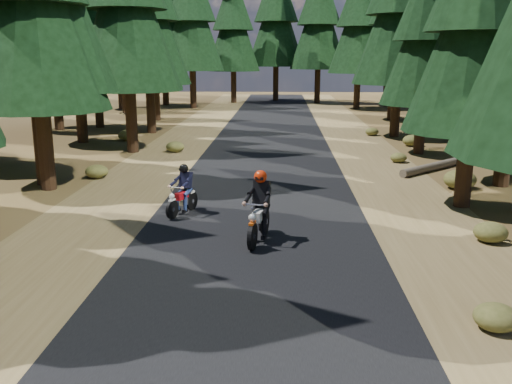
# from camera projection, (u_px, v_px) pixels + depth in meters

# --- Properties ---
(ground) EXTENTS (120.00, 120.00, 0.00)m
(ground) POSITION_uv_depth(u_px,v_px,m) (253.00, 254.00, 13.05)
(ground) COLOR #433018
(ground) RESTS_ON ground
(road) EXTENTS (6.00, 100.00, 0.01)m
(road) POSITION_uv_depth(u_px,v_px,m) (261.00, 200.00, 17.91)
(road) COLOR black
(road) RESTS_ON ground
(shoulder_l) EXTENTS (3.20, 100.00, 0.01)m
(shoulder_l) POSITION_uv_depth(u_px,v_px,m) (117.00, 198.00, 18.11)
(shoulder_l) COLOR brown
(shoulder_l) RESTS_ON ground
(shoulder_r) EXTENTS (3.20, 100.00, 0.01)m
(shoulder_r) POSITION_uv_depth(u_px,v_px,m) (409.00, 202.00, 17.71)
(shoulder_r) COLOR brown
(shoulder_r) RESTS_ON ground
(log_near) EXTENTS (4.21, 4.20, 0.32)m
(log_near) POSITION_uv_depth(u_px,v_px,m) (443.00, 164.00, 22.94)
(log_near) COLOR #4C4233
(log_near) RESTS_ON ground
(understory_shrubs) EXTENTS (15.73, 29.68, 0.65)m
(understory_shrubs) POSITION_uv_depth(u_px,v_px,m) (318.00, 166.00, 22.07)
(understory_shrubs) COLOR #474C1E
(understory_shrubs) RESTS_ON ground
(rider_lead) EXTENTS (0.96, 2.03, 1.74)m
(rider_lead) POSITION_uv_depth(u_px,v_px,m) (259.00, 219.00, 13.76)
(rider_lead) COLOR silver
(rider_lead) RESTS_ON road
(rider_follow) EXTENTS (1.05, 1.67, 1.43)m
(rider_follow) POSITION_uv_depth(u_px,v_px,m) (182.00, 198.00, 16.17)
(rider_follow) COLOR #A40A12
(rider_follow) RESTS_ON road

